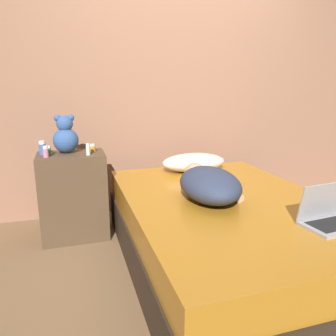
{
  "coord_description": "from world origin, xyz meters",
  "views": [
    {
      "loc": [
        -0.99,
        -1.88,
        1.23
      ],
      "look_at": [
        -0.35,
        0.25,
        0.67
      ],
      "focal_mm": 35.0,
      "sensor_mm": 36.0,
      "label": 1
    }
  ],
  "objects_px": {
    "pillow": "(194,162)",
    "teddy_bear": "(66,136)",
    "bottle_green": "(49,150)",
    "person_lying": "(209,183)",
    "bottle_white": "(88,149)",
    "laptop": "(330,216)",
    "bottle_pink": "(46,152)",
    "bottle_blue": "(42,148)",
    "bottle_amber": "(92,148)"
  },
  "relations": [
    {
      "from": "bottle_amber",
      "to": "pillow",
      "type": "bearing_deg",
      "value": -2.44
    },
    {
      "from": "bottle_white",
      "to": "bottle_green",
      "type": "xyz_separation_m",
      "value": [
        -0.29,
        0.1,
        -0.01
      ]
    },
    {
      "from": "teddy_bear",
      "to": "bottle_blue",
      "type": "bearing_deg",
      "value": -171.34
    },
    {
      "from": "person_lying",
      "to": "bottle_amber",
      "type": "relative_size",
      "value": 11.96
    },
    {
      "from": "laptop",
      "to": "bottle_pink",
      "type": "bearing_deg",
      "value": 135.6
    },
    {
      "from": "bottle_pink",
      "to": "bottle_white",
      "type": "bearing_deg",
      "value": -2.0
    },
    {
      "from": "laptop",
      "to": "bottle_green",
      "type": "bearing_deg",
      "value": 133.31
    },
    {
      "from": "pillow",
      "to": "bottle_pink",
      "type": "bearing_deg",
      "value": -176.69
    },
    {
      "from": "pillow",
      "to": "bottle_amber",
      "type": "relative_size",
      "value": 9.03
    },
    {
      "from": "person_lying",
      "to": "bottle_blue",
      "type": "height_order",
      "value": "bottle_blue"
    },
    {
      "from": "bottle_blue",
      "to": "pillow",
      "type": "bearing_deg",
      "value": -1.85
    },
    {
      "from": "pillow",
      "to": "person_lying",
      "type": "height_order",
      "value": "person_lying"
    },
    {
      "from": "bottle_pink",
      "to": "bottle_blue",
      "type": "xyz_separation_m",
      "value": [
        -0.03,
        0.11,
        0.01
      ]
    },
    {
      "from": "person_lying",
      "to": "bottle_pink",
      "type": "distance_m",
      "value": 1.24
    },
    {
      "from": "laptop",
      "to": "bottle_blue",
      "type": "bearing_deg",
      "value": 133.71
    },
    {
      "from": "laptop",
      "to": "bottle_pink",
      "type": "height_order",
      "value": "bottle_pink"
    },
    {
      "from": "teddy_bear",
      "to": "bottle_green",
      "type": "relative_size",
      "value": 4.29
    },
    {
      "from": "pillow",
      "to": "bottle_pink",
      "type": "distance_m",
      "value": 1.24
    },
    {
      "from": "pillow",
      "to": "bottle_green",
      "type": "height_order",
      "value": "bottle_green"
    },
    {
      "from": "bottle_amber",
      "to": "bottle_blue",
      "type": "bearing_deg",
      "value": 179.52
    },
    {
      "from": "person_lying",
      "to": "laptop",
      "type": "distance_m",
      "value": 0.75
    },
    {
      "from": "person_lying",
      "to": "laptop",
      "type": "xyz_separation_m",
      "value": [
        0.45,
        -0.6,
        -0.05
      ]
    },
    {
      "from": "pillow",
      "to": "person_lying",
      "type": "bearing_deg",
      "value": -103.43
    },
    {
      "from": "bottle_green",
      "to": "bottle_pink",
      "type": "bearing_deg",
      "value": -101.77
    },
    {
      "from": "bottle_pink",
      "to": "bottle_amber",
      "type": "relative_size",
      "value": 1.35
    },
    {
      "from": "bottle_green",
      "to": "laptop",
      "type": "bearing_deg",
      "value": -41.61
    },
    {
      "from": "pillow",
      "to": "person_lying",
      "type": "distance_m",
      "value": 0.73
    },
    {
      "from": "laptop",
      "to": "bottle_white",
      "type": "relative_size",
      "value": 3.79
    },
    {
      "from": "bottle_white",
      "to": "bottle_blue",
      "type": "relative_size",
      "value": 0.85
    },
    {
      "from": "bottle_white",
      "to": "bottle_blue",
      "type": "height_order",
      "value": "bottle_blue"
    },
    {
      "from": "person_lying",
      "to": "bottle_blue",
      "type": "bearing_deg",
      "value": 151.21
    },
    {
      "from": "bottle_amber",
      "to": "teddy_bear",
      "type": "bearing_deg",
      "value": 171.42
    },
    {
      "from": "pillow",
      "to": "person_lying",
      "type": "relative_size",
      "value": 0.76
    },
    {
      "from": "pillow",
      "to": "bottle_pink",
      "type": "relative_size",
      "value": 6.69
    },
    {
      "from": "teddy_bear",
      "to": "bottle_blue",
      "type": "height_order",
      "value": "teddy_bear"
    },
    {
      "from": "bottle_white",
      "to": "bottle_pink",
      "type": "distance_m",
      "value": 0.31
    },
    {
      "from": "pillow",
      "to": "bottle_blue",
      "type": "bearing_deg",
      "value": 178.15
    },
    {
      "from": "pillow",
      "to": "teddy_bear",
      "type": "relative_size",
      "value": 1.9
    },
    {
      "from": "pillow",
      "to": "bottle_green",
      "type": "relative_size",
      "value": 8.17
    },
    {
      "from": "pillow",
      "to": "bottle_amber",
      "type": "xyz_separation_m",
      "value": [
        -0.87,
        0.04,
        0.17
      ]
    },
    {
      "from": "person_lying",
      "to": "bottle_white",
      "type": "relative_size",
      "value": 8.37
    },
    {
      "from": "bottle_pink",
      "to": "bottle_blue",
      "type": "distance_m",
      "value": 0.12
    },
    {
      "from": "bottle_pink",
      "to": "bottle_amber",
      "type": "height_order",
      "value": "bottle_pink"
    },
    {
      "from": "teddy_bear",
      "to": "laptop",
      "type": "bearing_deg",
      "value": -45.32
    },
    {
      "from": "person_lying",
      "to": "bottle_pink",
      "type": "xyz_separation_m",
      "value": [
        -1.05,
        0.64,
        0.16
      ]
    },
    {
      "from": "bottle_pink",
      "to": "bottle_amber",
      "type": "bearing_deg",
      "value": 17.07
    },
    {
      "from": "bottle_pink",
      "to": "bottle_amber",
      "type": "xyz_separation_m",
      "value": [
        0.35,
        0.11,
        -0.01
      ]
    },
    {
      "from": "laptop",
      "to": "teddy_bear",
      "type": "distance_m",
      "value": 1.95
    },
    {
      "from": "laptop",
      "to": "bottle_amber",
      "type": "distance_m",
      "value": 1.78
    },
    {
      "from": "bottle_green",
      "to": "bottle_amber",
      "type": "distance_m",
      "value": 0.33
    }
  ]
}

